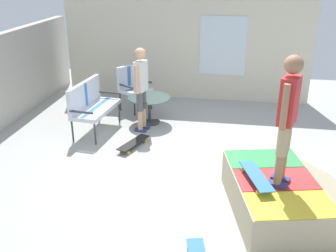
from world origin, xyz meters
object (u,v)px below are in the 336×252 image
(patio_chair_near_house, at_px, (132,84))
(person_skater, at_px, (288,113))
(patio_table, at_px, (149,105))
(person_watching, at_px, (141,84))
(skateboard_by_bench, at_px, (134,143))
(skateboard_on_ramp, at_px, (256,176))
(patio_bench, at_px, (91,102))
(skate_ramp, at_px, (276,196))

(patio_chair_near_house, bearing_deg, person_skater, -142.39)
(patio_table, xyz_separation_m, person_watching, (-0.42, 0.07, 0.58))
(skateboard_by_bench, relative_size, skateboard_on_ramp, 0.99)
(skateboard_by_bench, bearing_deg, person_skater, -126.60)
(skateboard_by_bench, distance_m, skateboard_on_ramp, 2.82)
(patio_bench, bearing_deg, person_skater, -125.07)
(patio_chair_near_house, distance_m, person_watching, 1.35)
(person_watching, bearing_deg, skateboard_on_ramp, -140.84)
(patio_bench, relative_size, person_watching, 0.77)
(skate_ramp, distance_m, patio_table, 3.74)
(skateboard_on_ramp, bearing_deg, person_skater, -86.93)
(person_skater, relative_size, skateboard_on_ramp, 2.04)
(patio_bench, relative_size, patio_chair_near_house, 1.28)
(patio_bench, distance_m, patio_chair_near_house, 1.48)
(person_skater, bearing_deg, skate_ramp, -4.99)
(skate_ramp, bearing_deg, patio_table, 39.18)
(patio_table, relative_size, skateboard_by_bench, 1.10)
(skate_ramp, xyz_separation_m, patio_table, (2.90, 2.36, 0.14))
(patio_bench, height_order, person_watching, person_watching)
(skateboard_on_ramp, bearing_deg, patio_table, 34.21)
(person_skater, relative_size, skateboard_by_bench, 2.05)
(skate_ramp, xyz_separation_m, patio_chair_near_house, (3.67, 2.93, 0.35))
(person_skater, height_order, skateboard_on_ramp, person_skater)
(patio_table, relative_size, skateboard_on_ramp, 1.09)
(patio_bench, xyz_separation_m, skateboard_by_bench, (-0.61, -1.01, -0.53))
(skateboard_on_ramp, bearing_deg, skate_ramp, -65.96)
(patio_table, relative_size, person_skater, 0.54)
(skateboard_by_bench, height_order, skateboard_on_ramp, skateboard_on_ramp)
(skate_ramp, distance_m, skateboard_by_bench, 2.93)
(person_watching, bearing_deg, patio_bench, 101.77)
(patio_chair_near_house, bearing_deg, skateboard_on_ramp, -145.36)
(person_watching, xyz_separation_m, skateboard_by_bench, (-0.82, -0.02, -0.90))
(person_skater, distance_m, skateboard_on_ramp, 0.94)
(patio_bench, distance_m, person_skater, 4.26)
(patio_bench, distance_m, skateboard_by_bench, 1.30)
(patio_table, distance_m, person_watching, 0.72)
(patio_bench, xyz_separation_m, patio_chair_near_house, (1.40, -0.49, -0.00))
(skate_ramp, bearing_deg, person_watching, 44.42)
(patio_table, height_order, skateboard_by_bench, patio_table)
(skateboard_on_ramp, bearing_deg, patio_bench, 52.31)
(person_skater, bearing_deg, person_watching, 42.96)
(person_skater, bearing_deg, patio_table, 37.94)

